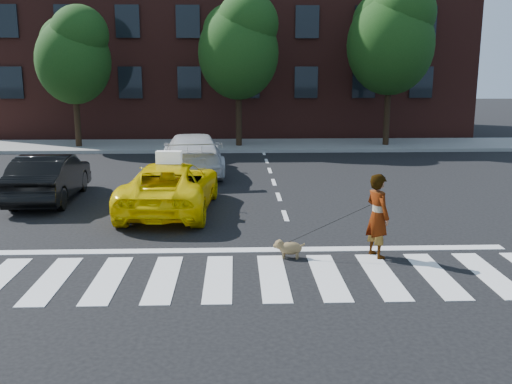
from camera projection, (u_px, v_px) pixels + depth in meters
ground at (219, 278)px, 10.37m from camera, size 120.00×120.00×0.00m
crosswalk at (219, 278)px, 10.37m from camera, size 13.00×2.40×0.01m
stop_line at (221, 250)px, 11.93m from camera, size 12.00×0.30×0.01m
sidewalk_far at (229, 145)px, 27.44m from camera, size 30.00×4.00×0.15m
building at (229, 28)px, 33.49m from camera, size 26.00×10.00×12.00m
tree_left at (73, 52)px, 25.77m from camera, size 3.39×3.38×6.50m
tree_mid at (239, 43)px, 25.95m from camera, size 3.69×3.69×7.10m
tree_right at (392, 34)px, 26.11m from camera, size 4.00×4.00×7.70m
taxi at (171, 187)px, 15.13m from camera, size 2.48×4.87×1.32m
black_sedan at (50, 177)px, 16.31m from camera, size 1.56×4.16×1.36m
white_suv at (193, 154)px, 20.40m from camera, size 2.57×5.25×1.47m
woman at (378, 216)px, 11.38m from camera, size 0.62×0.73×1.71m
dog at (288, 248)px, 11.44m from camera, size 0.65×0.33×0.37m
taxi_sign at (169, 157)px, 14.76m from camera, size 0.67×0.32×0.32m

